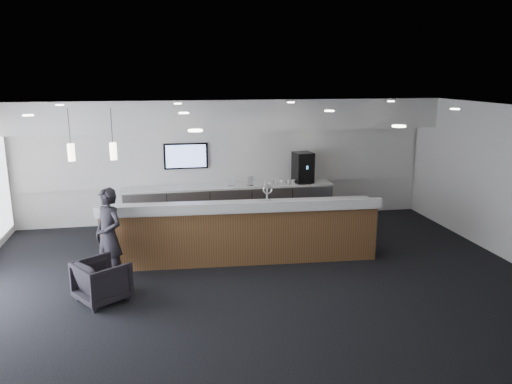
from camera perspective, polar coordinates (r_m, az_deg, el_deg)
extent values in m
plane|color=black|center=(8.89, 0.27, -10.30)|extent=(10.00, 10.00, 0.00)
cube|color=black|center=(8.16, 0.30, 9.36)|extent=(10.00, 8.00, 0.02)
cube|color=silver|center=(12.27, -3.34, 3.65)|extent=(10.00, 0.02, 3.00)
cube|color=silver|center=(11.68, -3.12, 8.85)|extent=(10.00, 0.90, 0.70)
cube|color=silver|center=(12.22, -3.33, 4.09)|extent=(9.80, 0.06, 1.40)
cube|color=gray|center=(12.14, -3.05, -1.52)|extent=(5.00, 0.60, 0.90)
cube|color=silver|center=(12.03, -3.08, 0.67)|extent=(5.06, 0.66, 0.05)
cylinder|color=silver|center=(11.73, -12.56, -2.15)|extent=(0.60, 0.02, 0.02)
cylinder|color=silver|center=(11.73, -7.68, -1.93)|extent=(0.60, 0.02, 0.02)
cylinder|color=silver|center=(11.83, -2.84, -1.70)|extent=(0.60, 0.02, 0.02)
cylinder|color=silver|center=(12.00, 1.89, -1.47)|extent=(0.60, 0.02, 0.02)
cylinder|color=silver|center=(12.25, 6.46, -1.23)|extent=(0.60, 0.02, 0.02)
cube|color=black|center=(12.07, -8.02, 4.10)|extent=(1.05, 0.07, 0.62)
cube|color=blue|center=(12.03, -8.01, 4.07)|extent=(0.95, 0.01, 0.54)
cylinder|color=#FFEFC6|center=(8.92, -16.09, 4.33)|extent=(0.12, 0.12, 0.30)
cylinder|color=#FFEFC6|center=(9.02, -20.53, 4.09)|extent=(0.12, 0.12, 0.30)
cube|color=brown|center=(9.77, -1.73, -4.80)|extent=(5.27, 1.05, 1.05)
cube|color=silver|center=(9.61, -1.75, -1.66)|extent=(5.35, 1.13, 0.06)
cube|color=silver|center=(9.19, -1.50, -1.77)|extent=(5.31, 0.44, 0.18)
cylinder|color=silver|center=(9.72, 1.26, -0.43)|extent=(0.04, 0.04, 0.28)
torus|color=silver|center=(9.63, 1.34, 0.29)|extent=(0.19, 0.04, 0.19)
cube|color=black|center=(12.32, 5.38, 2.82)|extent=(0.48, 0.53, 0.75)
cube|color=silver|center=(12.15, 5.68, 0.92)|extent=(0.27, 0.12, 0.02)
cube|color=silver|center=(11.93, -2.84, 1.22)|extent=(0.16, 0.02, 0.22)
cube|color=silver|center=(11.95, -0.67, 1.28)|extent=(0.17, 0.07, 0.23)
imported|color=black|center=(8.48, -17.19, -9.66)|extent=(1.03, 1.02, 0.68)
imported|color=black|center=(9.07, -16.46, -4.77)|extent=(0.71, 0.72, 1.67)
imported|color=white|center=(12.32, 5.54, 1.26)|extent=(0.09, 0.09, 0.09)
imported|color=white|center=(12.29, 4.91, 1.24)|extent=(0.13, 0.13, 0.09)
imported|color=white|center=(12.25, 4.28, 1.21)|extent=(0.12, 0.12, 0.09)
imported|color=white|center=(12.21, 3.65, 1.19)|extent=(0.12, 0.12, 0.09)
imported|color=white|center=(12.18, 3.01, 1.16)|extent=(0.13, 0.13, 0.09)
imported|color=white|center=(12.15, 2.37, 1.14)|extent=(0.10, 0.10, 0.09)
imported|color=white|center=(12.12, 1.72, 1.11)|extent=(0.13, 0.13, 0.09)
imported|color=white|center=(12.09, 1.07, 1.08)|extent=(0.11, 0.11, 0.09)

